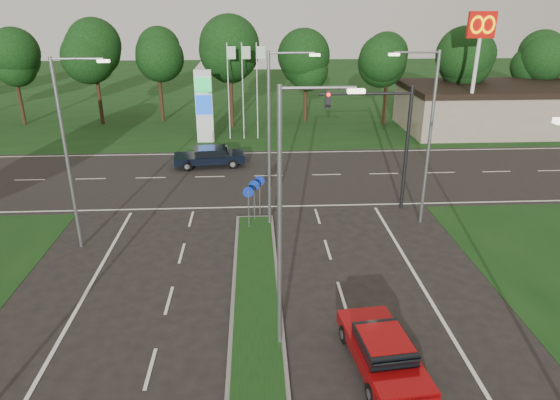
{
  "coord_description": "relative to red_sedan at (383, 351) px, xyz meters",
  "views": [
    {
      "loc": [
        0.04,
        -8.29,
        11.25
      ],
      "look_at": [
        1.25,
        14.1,
        2.2
      ],
      "focal_mm": 32.0,
      "sensor_mm": 36.0,
      "label": 1
    }
  ],
  "objects": [
    {
      "name": "median_signs",
      "position": [
        -4.08,
        11.74,
        1.05
      ],
      "size": [
        1.16,
        1.76,
        2.38
      ],
      "color": "gray",
      "rests_on": "ground"
    },
    {
      "name": "streetlight_left_far",
      "position": [
        -12.38,
        9.34,
        4.41
      ],
      "size": [
        2.53,
        0.22,
        9.0
      ],
      "color": "gray",
      "rests_on": "ground"
    },
    {
      "name": "navy_sedan",
      "position": [
        -7.24,
        21.78,
        0.07
      ],
      "size": [
        5.17,
        2.56,
        1.37
      ],
      "rotation": [
        0.0,
        0.0,
        1.68
      ],
      "color": "black",
      "rests_on": "ground"
    },
    {
      "name": "cross_road",
      "position": [
        -4.08,
        19.34,
        -0.66
      ],
      "size": [
        160.0,
        12.0,
        0.02
      ],
      "primitive_type": "cube",
      "color": "black",
      "rests_on": "ground"
    },
    {
      "name": "streetlight_median_far",
      "position": [
        -3.08,
        11.34,
        4.41
      ],
      "size": [
        2.53,
        0.22,
        9.0
      ],
      "color": "gray",
      "rests_on": "ground"
    },
    {
      "name": "median_kerb",
      "position": [
        -4.08,
        -0.66,
        -0.6
      ],
      "size": [
        2.0,
        26.0,
        0.12
      ],
      "primitive_type": "cube",
      "color": "slate",
      "rests_on": "ground"
    },
    {
      "name": "verge_far",
      "position": [
        -4.08,
        50.34,
        -0.66
      ],
      "size": [
        160.0,
        50.0,
        0.02
      ],
      "primitive_type": "cube",
      "color": "#113311",
      "rests_on": "ground"
    },
    {
      "name": "red_sedan",
      "position": [
        0.0,
        0.0,
        0.0
      ],
      "size": [
        2.32,
        4.67,
        1.24
      ],
      "rotation": [
        0.0,
        0.0,
        0.11
      ],
      "color": "maroon",
      "rests_on": "ground"
    },
    {
      "name": "streetlight_median_near",
      "position": [
        -3.08,
        1.34,
        4.41
      ],
      "size": [
        2.53,
        0.22,
        9.0
      ],
      "color": "gray",
      "rests_on": "ground"
    },
    {
      "name": "streetlight_right_far",
      "position": [
        4.72,
        11.34,
        4.41
      ],
      "size": [
        2.53,
        0.22,
        9.0
      ],
      "rotation": [
        0.0,
        0.0,
        3.14
      ],
      "color": "gray",
      "rests_on": "ground"
    },
    {
      "name": "mcdonalds_sign",
      "position": [
        13.92,
        27.31,
        7.32
      ],
      "size": [
        2.2,
        0.47,
        10.4
      ],
      "color": "silver",
      "rests_on": "ground"
    },
    {
      "name": "commercial_building",
      "position": [
        17.92,
        31.34,
        1.34
      ],
      "size": [
        16.0,
        9.0,
        4.0
      ],
      "primitive_type": "cube",
      "color": "gray",
      "rests_on": "ground"
    },
    {
      "name": "gas_pylon",
      "position": [
        -7.87,
        28.39,
        2.53
      ],
      "size": [
        5.8,
        1.26,
        8.0
      ],
      "color": "silver",
      "rests_on": "ground"
    },
    {
      "name": "traffic_signal",
      "position": [
        3.11,
        13.33,
        3.99
      ],
      "size": [
        5.1,
        0.42,
        7.0
      ],
      "color": "black",
      "rests_on": "ground"
    },
    {
      "name": "treeline_far",
      "position": [
        -3.98,
        35.27,
        6.17
      ],
      "size": [
        6.0,
        6.0,
        9.9
      ],
      "color": "black",
      "rests_on": "ground"
    }
  ]
}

